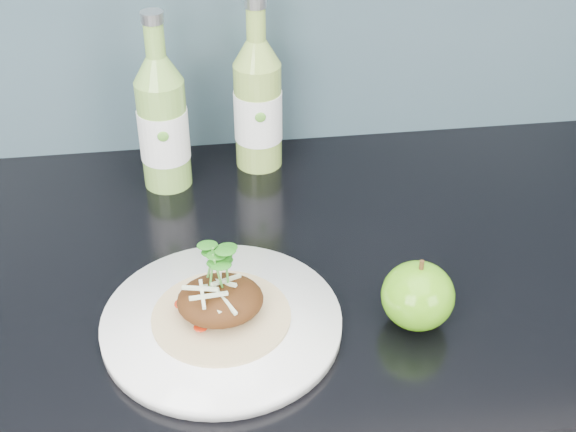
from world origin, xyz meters
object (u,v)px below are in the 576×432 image
object	(u,v)px
cider_bottle_left	(163,123)
cider_bottle_right	(258,104)
dinner_plate	(222,323)
green_apple	(418,296)

from	to	relation	value
cider_bottle_left	cider_bottle_right	bearing A→B (deg)	-9.56
dinner_plate	cider_bottle_left	bearing A→B (deg)	100.12
dinner_plate	green_apple	xyz separation A→B (m)	(0.21, -0.02, 0.03)
dinner_plate	cider_bottle_right	size ratio (longest dim) A/B	1.34
cider_bottle_right	green_apple	bearing A→B (deg)	-60.02
green_apple	cider_bottle_left	bearing A→B (deg)	129.57
dinner_plate	cider_bottle_left	xyz separation A→B (m)	(-0.05, 0.30, 0.09)
cider_bottle_left	cider_bottle_right	size ratio (longest dim) A/B	1.00
dinner_plate	green_apple	bearing A→B (deg)	-4.45
dinner_plate	cider_bottle_right	distance (m)	0.36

